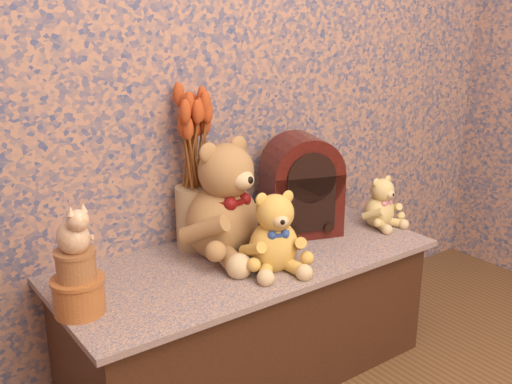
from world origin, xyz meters
The scene contains 10 objects.
display_shelf centered at (0.00, 1.23, 0.22)m, with size 1.26×0.55×0.43m, color navy.
teddy_large centered at (-0.04, 1.32, 0.64)m, with size 0.33×0.39×0.42m, color olive, non-canonical shape.
teddy_medium centered at (0.03, 1.13, 0.57)m, with size 0.21×0.26×0.27m, color gold, non-canonical shape.
teddy_small centered at (0.58, 1.19, 0.53)m, with size 0.16×0.19×0.20m, color tan, non-canonical shape.
cathedral_radio centered at (0.30, 1.31, 0.61)m, with size 0.26×0.19×0.36m, color #3B0F0A, non-canonical shape.
ceramic_vase centered at (-0.08, 1.42, 0.54)m, with size 0.13×0.13×0.21m, color tan.
dried_stalks centered at (-0.08, 1.42, 0.83)m, with size 0.20×0.20×0.38m, color #B6431D, non-canonical shape.
biscuit_tin_lower centered at (-0.57, 1.20, 0.48)m, with size 0.14×0.14×0.10m, color gold.
biscuit_tin_upper centered at (-0.57, 1.20, 0.57)m, with size 0.10×0.10×0.08m, color tan.
cat_figurine centered at (-0.57, 1.20, 0.68)m, with size 0.10×0.11×0.14m, color silver, non-canonical shape.
Camera 1 is at (-1.04, -0.25, 1.24)m, focal length 42.07 mm.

